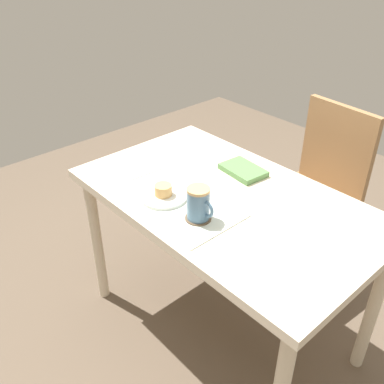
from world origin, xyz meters
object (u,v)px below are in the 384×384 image
(pastry, at_px, (163,190))
(coffee_mug, at_px, (199,203))
(wooden_chair, at_px, (317,187))
(pastry_plate, at_px, (164,196))
(small_book, at_px, (243,170))
(dining_table, at_px, (225,215))

(pastry, relative_size, coffee_mug, 0.55)
(wooden_chair, bearing_deg, pastry_plate, 85.69)
(wooden_chair, xyz_separation_m, small_book, (-0.07, -0.48, 0.25))
(coffee_mug, xyz_separation_m, small_book, (-0.12, 0.36, -0.06))
(pastry_plate, bearing_deg, coffee_mug, 1.41)
(pastry_plate, height_order, small_book, small_book)
(wooden_chair, distance_m, pastry, 0.90)
(pastry, bearing_deg, wooden_chair, 80.63)
(wooden_chair, xyz_separation_m, pastry_plate, (-0.14, -0.85, 0.25))
(coffee_mug, bearing_deg, small_book, 108.56)
(coffee_mug, bearing_deg, wooden_chair, 93.26)
(dining_table, distance_m, small_book, 0.22)
(coffee_mug, bearing_deg, pastry_plate, -178.59)
(wooden_chair, height_order, pastry, wooden_chair)
(dining_table, bearing_deg, coffee_mug, -76.80)
(coffee_mug, distance_m, small_book, 0.39)
(wooden_chair, bearing_deg, dining_table, 95.56)
(dining_table, xyz_separation_m, pastry_plate, (-0.15, -0.19, 0.10))
(coffee_mug, bearing_deg, dining_table, 103.20)
(dining_table, distance_m, pastry_plate, 0.25)
(pastry_plate, height_order, coffee_mug, coffee_mug)
(pastry_plate, bearing_deg, wooden_chair, 80.63)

